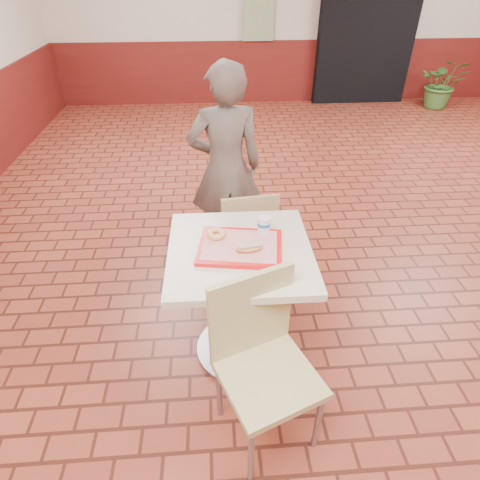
{
  "coord_description": "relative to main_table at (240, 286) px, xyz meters",
  "views": [
    {
      "loc": [
        -1.43,
        -2.34,
        2.12
      ],
      "look_at": [
        -1.3,
        -0.59,
        0.88
      ],
      "focal_mm": 30.0,
      "sensor_mm": 36.0,
      "label": 1
    }
  ],
  "objects": [
    {
      "name": "room_shell",
      "position": [
        1.3,
        0.59,
        0.94
      ],
      "size": [
        8.01,
        10.01,
        3.01
      ],
      "color": "maroon",
      "rests_on": "ground"
    },
    {
      "name": "wainscot_band",
      "position": [
        1.3,
        0.59,
        -0.06
      ],
      "size": [
        8.0,
        10.0,
        1.0
      ],
      "color": "#571410",
      "rests_on": "ground"
    },
    {
      "name": "corridor_doorway",
      "position": [
        2.5,
        5.47,
        0.54
      ],
      "size": [
        1.6,
        0.22,
        2.2
      ],
      "primitive_type": "cube",
      "color": "black",
      "rests_on": "ground"
    },
    {
      "name": "main_table",
      "position": [
        0.0,
        0.0,
        0.0
      ],
      "size": [
        0.78,
        0.78,
        0.82
      ],
      "rotation": [
        0.0,
        0.0,
        -0.01
      ],
      "color": "beige",
      "rests_on": "ground"
    },
    {
      "name": "chair_main_front",
      "position": [
        0.07,
        -0.48,
        -0.02
      ],
      "size": [
        0.57,
        0.57,
        0.95
      ],
      "rotation": [
        0.0,
        0.0,
        0.38
      ],
      "color": "tan",
      "rests_on": "ground"
    },
    {
      "name": "chair_main_back",
      "position": [
        0.09,
        0.64,
        -0.08
      ],
      "size": [
        0.44,
        0.44,
        0.85
      ],
      "rotation": [
        0.0,
        0.0,
        3.27
      ],
      "color": "tan",
      "rests_on": "ground"
    },
    {
      "name": "customer",
      "position": [
        -0.03,
        1.1,
        0.24
      ],
      "size": [
        0.62,
        0.45,
        1.58
      ],
      "primitive_type": "imported",
      "rotation": [
        0.0,
        0.0,
        3.27
      ],
      "color": "brown",
      "rests_on": "ground"
    },
    {
      "name": "serving_tray",
      "position": [
        -0.0,
        -0.0,
        0.28
      ],
      "size": [
        0.45,
        0.35,
        0.03
      ],
      "rotation": [
        0.0,
        0.0,
        -0.15
      ],
      "color": "red",
      "rests_on": "main_table"
    },
    {
      "name": "ring_donut",
      "position": [
        -0.13,
        0.09,
        0.31
      ],
      "size": [
        0.12,
        0.12,
        0.03
      ],
      "primitive_type": "torus",
      "rotation": [
        0.0,
        0.0,
        -0.09
      ],
      "color": "#EFA257",
      "rests_on": "serving_tray"
    },
    {
      "name": "long_john_donut",
      "position": [
        0.05,
        -0.05,
        0.32
      ],
      "size": [
        0.15,
        0.09,
        0.04
      ],
      "rotation": [
        0.0,
        0.0,
        0.17
      ],
      "color": "gold",
      "rests_on": "serving_tray"
    },
    {
      "name": "paper_cup",
      "position": [
        0.14,
        0.12,
        0.34
      ],
      "size": [
        0.07,
        0.07,
        0.09
      ],
      "rotation": [
        0.0,
        0.0,
        0.19
      ],
      "color": "silver",
      "rests_on": "serving_tray"
    },
    {
      "name": "potted_plant",
      "position": [
        3.77,
        4.99,
        -0.16
      ],
      "size": [
        0.9,
        0.85,
        0.8
      ],
      "primitive_type": "imported",
      "rotation": [
        0.0,
        0.0,
        -0.39
      ],
      "color": "#3C732E",
      "rests_on": "ground"
    }
  ]
}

